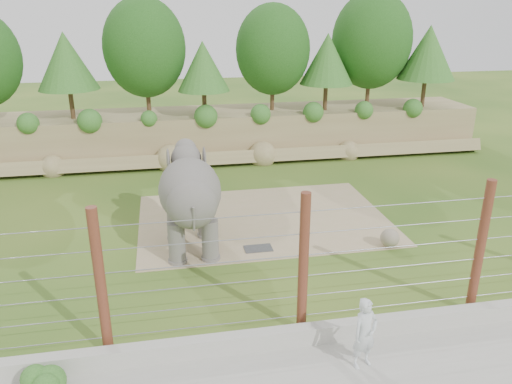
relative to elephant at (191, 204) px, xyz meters
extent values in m
plane|color=#295519|center=(2.53, -0.90, -1.74)|extent=(90.00, 90.00, 0.00)
cube|color=olive|center=(2.53, 12.10, -0.49)|extent=(30.00, 4.00, 2.50)
cube|color=olive|center=(2.53, 9.80, -1.39)|extent=(30.00, 1.37, 1.07)
cylinder|color=#3F2B19|center=(-5.47, 11.60, 1.55)|extent=(0.24, 0.24, 1.58)
sphere|color=#183F11|center=(-5.47, 11.60, 3.69)|extent=(3.60, 3.60, 3.60)
cylinder|color=#3F2B19|center=(-1.47, 12.10, 1.72)|extent=(0.24, 0.24, 1.92)
sphere|color=#183F11|center=(-1.47, 12.10, 4.34)|extent=(4.40, 4.40, 4.40)
cylinder|color=#3F2B19|center=(1.53, 10.90, 1.46)|extent=(0.24, 0.24, 1.40)
sphere|color=#183F11|center=(1.53, 10.90, 3.36)|extent=(3.20, 3.20, 3.20)
cylinder|color=#3F2B19|center=(5.53, 11.90, 1.67)|extent=(0.24, 0.24, 1.82)
sphere|color=#183F11|center=(5.53, 11.90, 4.14)|extent=(4.16, 4.16, 4.16)
cylinder|color=#3F2B19|center=(8.53, 11.30, 1.51)|extent=(0.24, 0.24, 1.50)
sphere|color=#183F11|center=(8.53, 11.30, 3.56)|extent=(3.44, 3.44, 3.44)
cylinder|color=#3F2B19|center=(11.53, 12.30, 1.78)|extent=(0.24, 0.24, 2.03)
sphere|color=#183F11|center=(11.53, 12.30, 4.53)|extent=(4.64, 4.64, 4.64)
cylinder|color=#3F2B19|center=(14.53, 11.10, 1.58)|extent=(0.24, 0.24, 1.64)
sphere|color=#183F11|center=(14.53, 11.10, 3.82)|extent=(3.76, 3.76, 3.76)
cube|color=tan|center=(3.03, 2.10, -1.73)|extent=(10.00, 7.00, 0.02)
cube|color=#262628|center=(2.31, -0.48, -1.70)|extent=(1.00, 0.60, 0.03)
sphere|color=gray|center=(7.01, -1.20, -1.38)|extent=(0.68, 0.68, 0.68)
cube|color=#A9A89C|center=(2.53, -5.90, -1.49)|extent=(26.00, 0.35, 0.50)
cylinder|color=#562619|center=(-2.47, -5.40, 0.26)|extent=(0.26, 0.26, 4.00)
cylinder|color=#562619|center=(2.53, -5.40, 0.26)|extent=(0.26, 0.26, 4.00)
cylinder|color=#562619|center=(7.53, -5.40, 0.26)|extent=(0.26, 0.26, 4.00)
cylinder|color=gray|center=(2.53, -5.40, -1.24)|extent=(20.00, 0.02, 0.02)
cylinder|color=gray|center=(2.53, -5.40, -0.64)|extent=(20.00, 0.02, 0.02)
cylinder|color=gray|center=(2.53, -5.40, -0.04)|extent=(20.00, 0.02, 0.02)
cylinder|color=gray|center=(2.53, -5.40, 0.56)|extent=(20.00, 0.02, 0.02)
cylinder|color=gray|center=(2.53, -5.40, 1.16)|extent=(20.00, 0.02, 0.02)
cylinder|color=gray|center=(2.53, -5.40, 1.76)|extent=(20.00, 0.02, 0.02)
imported|color=#A4A8AD|center=(3.63, -7.00, -0.81)|extent=(0.77, 0.61, 1.84)
camera|label=1|loc=(-0.76, -16.23, 6.52)|focal=35.00mm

